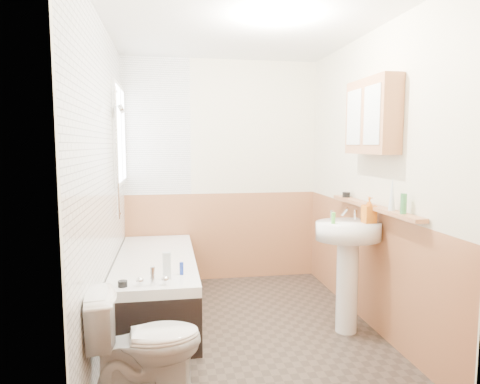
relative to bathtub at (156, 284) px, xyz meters
name	(u,v)px	position (x,y,z in m)	size (l,w,h in m)	color
floor	(243,328)	(0.73, -0.46, -0.28)	(2.80, 2.80, 0.00)	#2F2621
ceiling	(243,24)	(0.73, -0.46, 2.22)	(2.80, 2.80, 0.00)	white
wall_back	(222,171)	(0.73, 0.95, 0.97)	(2.20, 0.02, 2.50)	beige
wall_front	(292,206)	(0.73, -1.87, 0.97)	(2.20, 0.02, 2.50)	beige
wall_left	(102,184)	(-0.38, -0.46, 0.97)	(0.02, 2.80, 2.50)	beige
wall_right	(370,180)	(1.84, -0.46, 0.97)	(0.02, 2.80, 2.50)	beige
wainscot_right	(365,265)	(1.82, -0.46, 0.22)	(0.01, 2.80, 1.00)	#AF7148
wainscot_front	(289,348)	(0.73, -1.84, 0.22)	(2.20, 0.01, 1.00)	#AF7148
wainscot_back	(222,236)	(0.73, 0.93, 0.22)	(2.20, 0.01, 1.00)	#AF7148
tile_cladding_left	(105,184)	(-0.36, -0.46, 0.97)	(0.01, 2.80, 2.50)	white
tile_return_back	(156,127)	(0.01, 0.93, 1.47)	(0.75, 0.01, 1.50)	white
window	(120,135)	(-0.33, 0.49, 1.37)	(0.03, 0.79, 0.99)	white
bathtub	(156,284)	(0.00, 0.00, 0.00)	(0.70, 1.83, 0.67)	black
shower_riser	(118,142)	(-0.31, 0.04, 1.30)	(0.10, 0.08, 1.17)	silver
toilet	(146,343)	(-0.03, -1.33, 0.06)	(0.39, 0.70, 0.68)	white
sink	(348,254)	(1.57, -0.66, 0.38)	(0.54, 0.44, 1.04)	white
pine_shelf	(372,207)	(1.77, -0.66, 0.77)	(0.10, 1.41, 0.03)	#AF7148
medicine_cabinet	(372,116)	(1.74, -0.65, 1.50)	(0.17, 0.66, 0.60)	#AF7148
foam_can	(404,204)	(1.77, -1.12, 0.86)	(0.04, 0.04, 0.15)	#388447
green_bottle	(392,194)	(1.77, -0.96, 0.91)	(0.05, 0.05, 0.25)	silver
black_jar	(346,195)	(1.77, -0.14, 0.81)	(0.07, 0.07, 0.05)	black
soap_bottle	(369,217)	(1.71, -0.72, 0.70)	(0.10, 0.21, 0.10)	orange
clear_bottle	(333,218)	(1.42, -0.70, 0.69)	(0.03, 0.03, 0.09)	#59C647
blue_gel	(167,266)	(0.10, -0.69, 0.36)	(0.06, 0.04, 0.21)	silver
cream_jar	(123,284)	(-0.21, -0.81, 0.28)	(0.07, 0.07, 0.04)	black
orange_bottle	(182,268)	(0.22, -0.58, 0.30)	(0.03, 0.03, 0.10)	#19339E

